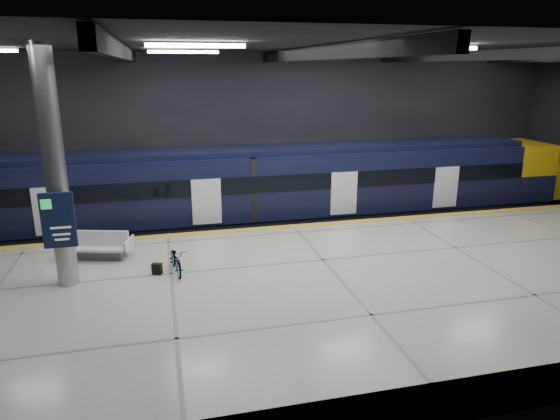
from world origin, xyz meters
name	(u,v)px	position (x,y,z in m)	size (l,w,h in m)	color
ground	(313,278)	(0.00, 0.00, 0.00)	(30.00, 30.00, 0.00)	black
room_shell	(317,118)	(0.00, 0.00, 5.72)	(30.10, 16.10, 8.05)	black
platform	(338,293)	(0.00, -2.50, 0.55)	(30.00, 11.00, 1.10)	beige
safety_strip	(294,226)	(0.00, 2.75, 1.11)	(30.00, 0.40, 0.01)	gold
rails	(278,229)	(0.00, 5.50, 0.08)	(30.00, 1.52, 0.16)	gray
train	(308,186)	(1.43, 5.50, 2.06)	(29.40, 2.84, 3.79)	black
bench	(98,248)	(-7.34, 0.94, 1.44)	(2.38, 1.49, 0.98)	#595B60
bicycle	(176,260)	(-4.82, -0.94, 1.52)	(0.56, 1.61, 0.85)	#99999E
pannier_bag	(157,269)	(-5.42, -0.94, 1.28)	(0.30, 0.18, 0.35)	black
info_column	(55,173)	(-8.00, -1.03, 4.46)	(0.90, 0.78, 6.90)	#9EA0A5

